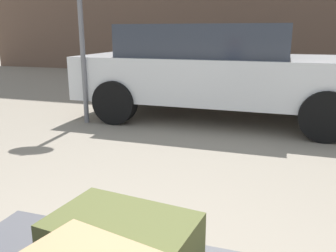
% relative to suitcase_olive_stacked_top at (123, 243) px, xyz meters
% --- Properties ---
extents(suitcase_olive_stacked_top, '(0.64, 0.47, 0.23)m').
position_rel_suitcase_olive_stacked_top_xyz_m(suitcase_olive_stacked_top, '(0.00, 0.00, 0.00)').
color(suitcase_olive_stacked_top, '#4C5128').
rests_on(suitcase_olive_stacked_top, luggage_cart).
extents(parked_car, '(4.30, 1.92, 1.42)m').
position_rel_suitcase_olive_stacked_top_xyz_m(parked_car, '(-0.37, 4.25, 0.31)').
color(parked_car, silver).
rests_on(parked_car, ground_plane).
extents(no_parking_sign, '(0.49, 0.14, 2.53)m').
position_rel_suitcase_olive_stacked_top_xyz_m(no_parking_sign, '(-2.17, 3.33, 1.10)').
color(no_parking_sign, slate).
rests_on(no_parking_sign, ground_plane).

